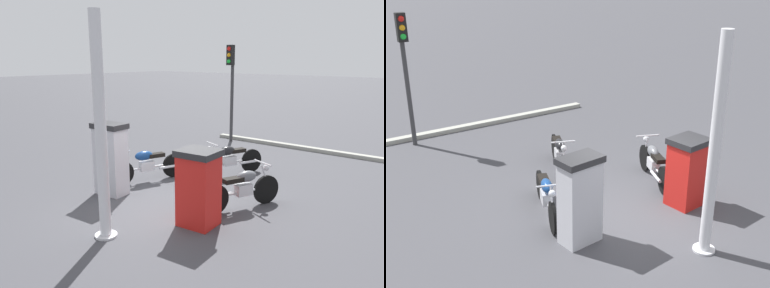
# 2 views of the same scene
# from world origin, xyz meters

# --- Properties ---
(ground_plane) EXTENTS (120.00, 120.00, 0.00)m
(ground_plane) POSITION_xyz_m (0.00, 0.00, 0.00)
(ground_plane) COLOR #424247
(fuel_pump_near) EXTENTS (0.74, 0.81, 1.48)m
(fuel_pump_near) POSITION_xyz_m (-0.43, -1.32, 0.75)
(fuel_pump_near) COLOR red
(fuel_pump_near) RESTS_ON ground
(fuel_pump_far) EXTENTS (0.58, 0.84, 1.68)m
(fuel_pump_far) POSITION_xyz_m (-0.43, 1.32, 0.85)
(fuel_pump_far) COLOR silver
(fuel_pump_far) RESTS_ON ground
(motorcycle_near_pump) EXTENTS (1.83, 0.88, 0.96)m
(motorcycle_near_pump) POSITION_xyz_m (0.79, -1.51, 0.46)
(motorcycle_near_pump) COLOR black
(motorcycle_near_pump) RESTS_ON ground
(motorcycle_far_pump) EXTENTS (1.99, 0.88, 0.95)m
(motorcycle_far_pump) POSITION_xyz_m (0.74, 1.36, 0.46)
(motorcycle_far_pump) COLOR black
(motorcycle_far_pump) RESTS_ON ground
(motorcycle_extra) EXTENTS (1.94, 0.89, 0.97)m
(motorcycle_extra) POSITION_xyz_m (2.49, 0.01, 0.49)
(motorcycle_extra) COLOR black
(motorcycle_extra) RESTS_ON ground
(roadside_traffic_light) EXTENTS (0.38, 0.24, 3.58)m
(roadside_traffic_light) POSITION_xyz_m (6.07, 2.51, 2.45)
(roadside_traffic_light) COLOR #38383A
(roadside_traffic_light) RESTS_ON ground
(canopy_support_pole) EXTENTS (0.40, 0.40, 3.89)m
(canopy_support_pole) POSITION_xyz_m (-1.89, -0.37, 1.87)
(canopy_support_pole) COLOR silver
(canopy_support_pole) RESTS_ON ground
(road_edge_kerb) EXTENTS (0.42, 6.56, 0.12)m
(road_edge_kerb) POSITION_xyz_m (6.66, 0.00, 0.06)
(road_edge_kerb) COLOR #9E9E93
(road_edge_kerb) RESTS_ON ground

